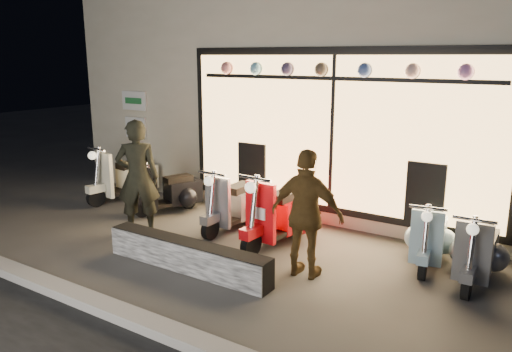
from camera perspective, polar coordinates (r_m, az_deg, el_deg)
The scene contains 12 objects.
ground at distance 7.17m, azimuth -4.16°, elevation -8.91°, with size 40.00×40.00×0.00m, color #383533.
kerb at distance 5.83m, azimuth -16.45°, elevation -14.37°, with size 40.00×0.25×0.12m, color slate.
shop_building at distance 11.03m, azimuth 11.63°, elevation 10.00°, with size 10.20×6.23×4.20m.
graffiti_barrier at distance 6.64m, azimuth -7.85°, elevation -9.00°, with size 2.49×0.28×0.40m, color black.
scooter_silver at distance 8.15m, azimuth -2.08°, elevation -3.11°, with size 0.45×1.38×1.00m.
scooter_red at distance 7.52m, azimuth 3.14°, elevation -4.27°, with size 0.56×1.52×1.08m.
scooter_black at distance 9.10m, azimuth -9.12°, elevation -1.71°, with size 0.72×1.26×0.91m.
scooter_cream at distance 10.05m, azimuth -14.15°, elevation -0.17°, with size 0.63×1.48×1.05m.
scooter_blue at distance 7.20m, azimuth 19.26°, elevation -6.48°, with size 0.51×1.27×0.90m.
scooter_grey at distance 6.88m, azimuth 24.01°, elevation -7.78°, with size 0.42×1.28×0.92m.
man at distance 7.93m, azimuth -13.37°, elevation -0.16°, with size 0.66×0.43×1.81m, color black.
woman at distance 6.24m, azimuth 5.83°, elevation -4.40°, with size 0.96×0.40×1.64m, color brown.
Camera 1 is at (4.01, -5.27, 2.73)m, focal length 35.00 mm.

